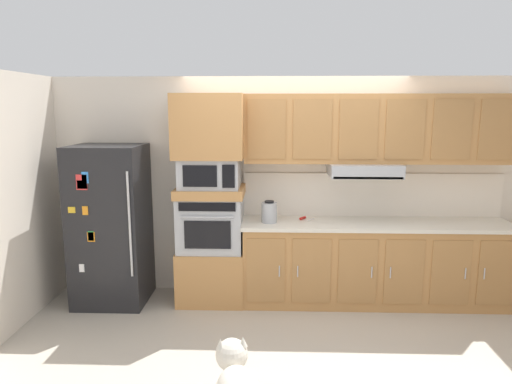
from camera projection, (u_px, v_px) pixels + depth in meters
ground_plane at (297, 331)px, 4.49m from camera, size 9.60×9.60×0.00m
back_kitchen_wall at (293, 186)px, 5.36m from camera, size 6.20×0.12×2.50m
side_panel_left at (4, 204)px, 4.36m from camera, size 0.12×7.10×2.50m
refrigerator at (111, 225)px, 5.07m from camera, size 0.76×0.73×1.76m
oven_base_cabinet at (212, 274)px, 5.21m from camera, size 0.74×0.62×0.60m
built_in_oven at (211, 222)px, 5.10m from camera, size 0.70×0.62×0.60m
appliance_mid_shelf at (211, 191)px, 5.04m from camera, size 0.74×0.62×0.10m
microwave at (210, 173)px, 4.99m from camera, size 0.64×0.54×0.32m
appliance_upper_cabinet at (209, 126)px, 4.91m from camera, size 0.74×0.62×0.68m
lower_cabinet_run at (374, 264)px, 5.12m from camera, size 2.90×0.63×0.88m
countertop_slab at (376, 224)px, 5.04m from camera, size 2.94×0.64×0.04m
backsplash_panel at (372, 195)px, 5.27m from camera, size 2.94×0.02×0.50m
upper_cabinet_with_hood at (377, 131)px, 4.98m from camera, size 2.90×0.48×0.88m
screwdriver at (303, 218)px, 5.15m from camera, size 0.17×0.16×0.03m
electric_kettle at (269, 212)px, 5.00m from camera, size 0.17×0.17×0.24m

